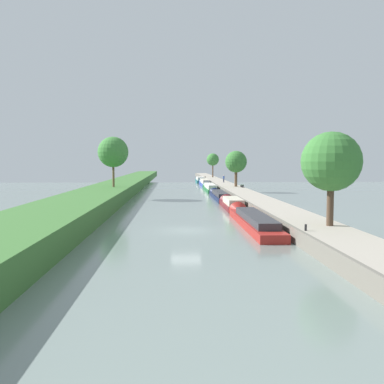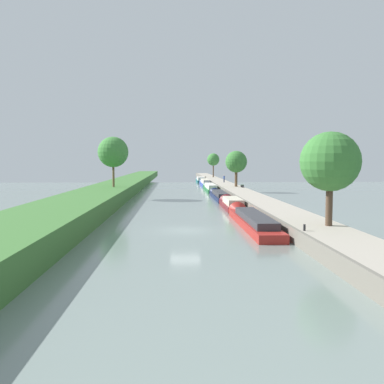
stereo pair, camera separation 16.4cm
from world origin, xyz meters
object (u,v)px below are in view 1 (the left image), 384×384
Objects in this scene: park_bench at (242,185)px; narrowboat_navy at (219,195)px; narrowboat_blue at (205,183)px; narrowboat_red at (252,220)px; mooring_bollard_far at (205,177)px; mooring_bollard_near at (306,228)px; narrowboat_maroon at (232,204)px; narrowboat_green at (210,188)px; narrowboat_teal at (200,180)px; person_walking at (224,178)px.

narrowboat_navy is at bearing -117.74° from park_bench.
narrowboat_blue is 10.76× the size of park_bench.
narrowboat_red is 38.14× the size of mooring_bollard_far.
mooring_bollard_near is 1.00× the size of mooring_bollard_far.
narrowboat_red is 62.00m from narrowboat_blue.
mooring_bollard_near is at bearing -85.69° from narrowboat_maroon.
narrowboat_teal is (0.07, 32.69, 0.03)m from narrowboat_green.
narrowboat_navy is 11.42m from park_bench.
mooring_bollard_near is at bearing -94.10° from park_bench.
narrowboat_navy is 49.91m from narrowboat_teal.
narrowboat_navy is 28.44m from person_walking.
narrowboat_blue is (0.23, 34.28, 0.17)m from narrowboat_navy.
narrowboat_blue is at bearing 89.61° from narrowboat_navy.
narrowboat_blue is (0.25, 62.00, 0.13)m from narrowboat_red.
narrowboat_blue is (0.12, 47.60, 0.12)m from narrowboat_maroon.
narrowboat_maroon is (0.14, 14.40, 0.00)m from narrowboat_red.
mooring_bollard_far is 44.53m from park_bench.
park_bench reaches higher than mooring_bollard_far.
narrowboat_teal is 7.26× the size of park_bench.
person_walking is at bearing 93.79° from park_bench.
mooring_bollard_far is at bearing 94.36° from park_bench.
person_walking is (4.13, 55.82, 1.43)m from narrowboat_red.
narrowboat_navy is 54.51m from mooring_bollard_far.
narrowboat_teal is (0.10, 77.63, 0.08)m from narrowboat_red.
person_walking is at bearing 85.77° from narrowboat_red.
narrowboat_blue is 24.74m from park_bench.
narrowboat_green reaches higher than narrowboat_red.
narrowboat_maroon is at bearing -89.96° from narrowboat_teal.
mooring_bollard_near is at bearing -88.65° from narrowboat_blue.
park_bench is at bearing -53.51° from narrowboat_green.
narrowboat_maroon is at bearing 94.31° from mooring_bollard_near.
narrowboat_blue is 71.46m from mooring_bollard_near.
mooring_bollard_near is (1.94, -9.44, 0.79)m from narrowboat_red.
person_walking reaches higher than narrowboat_green.
narrowboat_red is at bearing -90.04° from narrowboat_green.
mooring_bollard_far reaches higher than narrowboat_maroon.
mooring_bollard_near is (1.84, -87.07, 0.71)m from narrowboat_teal.
narrowboat_navy is 34.28m from narrowboat_blue.
narrowboat_green is 36.04× the size of mooring_bollard_near.
park_bench is (5.18, 23.39, 0.91)m from narrowboat_maroon.
narrowboat_red reaches higher than narrowboat_maroon.
mooring_bollard_far is at bearing 87.07° from narrowboat_green.
park_bench is (5.06, -24.20, 0.78)m from narrowboat_blue.
narrowboat_navy is 37.22m from mooring_bollard_near.
park_bench reaches higher than narrowboat_green.
narrowboat_navy is 0.99× the size of narrowboat_blue.
narrowboat_red is 27.72m from narrowboat_navy.
narrowboat_green is 1.00× the size of narrowboat_blue.
mooring_bollard_far is (1.80, 67.79, 0.78)m from narrowboat_maroon.
mooring_bollard_near is (1.68, -71.44, 0.66)m from narrowboat_blue.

